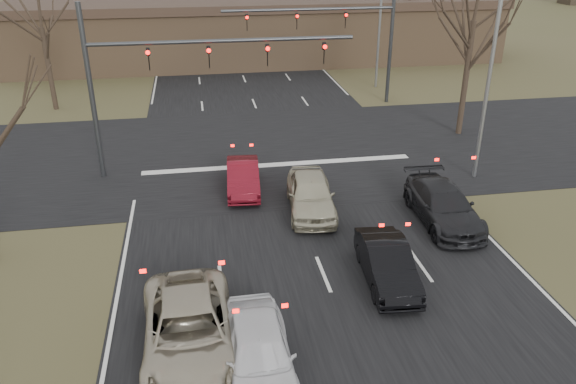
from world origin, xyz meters
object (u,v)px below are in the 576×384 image
object	(u,v)px
car_silver_ahead	(311,194)
car_silver_suv	(189,331)
car_white_sedan	(259,353)
car_black_hatch	(387,263)
car_red_ahead	(243,177)
mast_arm_far	(350,28)
streetlight_right_near	(488,60)
mast_arm_near	(163,68)
streetlight_right_far	(378,9)
building	(258,29)
car_charcoal_sedan	(443,205)

from	to	relation	value
car_silver_ahead	car_silver_suv	bearing A→B (deg)	-116.37
car_white_sedan	car_black_hatch	distance (m)	5.99
car_silver_suv	car_red_ahead	world-z (taller)	car_silver_suv
mast_arm_far	streetlight_right_near	bearing A→B (deg)	-78.53
mast_arm_near	car_white_sedan	bearing A→B (deg)	-80.17
streetlight_right_near	streetlight_right_far	size ratio (longest dim) A/B	1.00
building	car_charcoal_sedan	world-z (taller)	building
streetlight_right_near	building	bearing A→B (deg)	103.69
mast_arm_far	car_white_sedan	xyz separation A→B (m)	(-8.92, -24.40, -4.26)
car_silver_suv	streetlight_right_near	bearing A→B (deg)	35.53
car_silver_suv	car_red_ahead	distance (m)	10.78
car_white_sedan	car_black_hatch	xyz separation A→B (m)	(4.73, 3.68, -0.07)
building	mast_arm_far	world-z (taller)	mast_arm_far
car_white_sedan	car_black_hatch	bearing A→B (deg)	37.41
mast_arm_near	car_silver_suv	size ratio (longest dim) A/B	2.21
car_black_hatch	car_silver_ahead	world-z (taller)	car_silver_ahead
streetlight_right_near	car_charcoal_sedan	size ratio (longest dim) A/B	1.98
streetlight_right_near	streetlight_right_far	bearing A→B (deg)	88.32
car_charcoal_sedan	car_red_ahead	distance (m)	8.76
streetlight_right_near	car_silver_suv	world-z (taller)	streetlight_right_near
mast_arm_near	car_white_sedan	world-z (taller)	mast_arm_near
streetlight_right_near	car_red_ahead	size ratio (longest dim) A/B	2.48
car_silver_ahead	car_charcoal_sedan	bearing A→B (deg)	-13.63
building	mast_arm_far	bearing A→B (deg)	-74.42
building	car_red_ahead	distance (m)	28.09
streetlight_right_near	car_silver_suv	bearing A→B (deg)	-142.59
car_black_hatch	car_red_ahead	bearing A→B (deg)	121.19
streetlight_right_near	car_black_hatch	size ratio (longest dim) A/B	2.42
streetlight_right_near	car_white_sedan	world-z (taller)	streetlight_right_near
car_black_hatch	car_red_ahead	world-z (taller)	car_black_hatch
streetlight_right_near	car_silver_ahead	distance (m)	9.83
building	mast_arm_near	world-z (taller)	mast_arm_near
car_black_hatch	car_silver_suv	bearing A→B (deg)	-154.68
building	car_white_sedan	bearing A→B (deg)	-96.86
building	car_black_hatch	world-z (taller)	building
mast_arm_far	car_silver_ahead	size ratio (longest dim) A/B	2.40
car_black_hatch	car_silver_ahead	size ratio (longest dim) A/B	0.89
building	car_silver_ahead	world-z (taller)	building
car_red_ahead	car_silver_ahead	distance (m)	3.59
streetlight_right_near	mast_arm_far	bearing A→B (deg)	101.47
car_charcoal_sedan	car_silver_ahead	distance (m)	5.36
car_white_sedan	car_silver_ahead	world-z (taller)	car_silver_ahead
mast_arm_near	car_red_ahead	xyz separation A→B (m)	(3.18, -2.73, -4.41)
streetlight_right_near	car_black_hatch	world-z (taller)	streetlight_right_near
streetlight_right_near	car_silver_suv	xyz separation A→B (m)	(-13.35, -10.21, -4.83)
mast_arm_far	car_charcoal_sedan	size ratio (longest dim) A/B	2.20
streetlight_right_near	streetlight_right_far	xyz separation A→B (m)	(0.50, 17.00, 0.00)
building	car_charcoal_sedan	xyz separation A→B (m)	(3.59, -32.02, -1.93)
car_black_hatch	car_white_sedan	bearing A→B (deg)	-137.74
streetlight_right_far	car_red_ahead	xyz separation A→B (m)	(-11.37, -16.73, -4.92)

